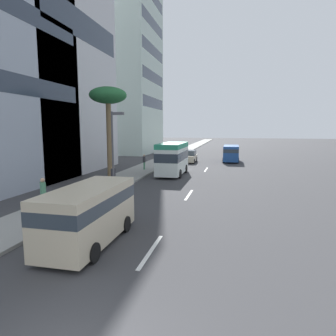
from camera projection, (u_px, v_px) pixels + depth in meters
name	position (u px, v px, depth m)	size (l,w,h in m)	color
ground_plane	(208.00, 166.00, 35.97)	(198.00, 198.00, 0.00)	#38383A
sidewalk_right	(154.00, 164.00, 37.47)	(162.00, 3.30, 0.15)	gray
lane_stripe_near	(151.00, 251.00, 11.25)	(3.20, 0.16, 0.01)	silver
lane_stripe_mid	(189.00, 195.00, 20.63)	(3.20, 0.16, 0.01)	silver
lane_stripe_far	(206.00, 170.00, 33.03)	(3.20, 0.16, 0.01)	silver
van_lead	(89.00, 211.00, 11.86)	(5.27, 2.14, 2.35)	beige
minibus_second	(172.00, 158.00, 29.11)	(6.04, 2.36, 3.19)	silver
van_third	(231.00, 153.00, 40.47)	(5.08, 2.15, 2.23)	#1E478C
car_fourth	(189.00, 157.00, 39.85)	(4.01, 1.81, 1.63)	beige
pedestrian_near_lamp	(43.00, 192.00, 16.24)	(0.37, 0.39, 1.81)	gold
pedestrian_mid_block	(144.00, 161.00, 32.02)	(0.32, 0.22, 1.65)	#4C8C66
pedestrian_by_tree	(113.00, 175.00, 22.73)	(0.37, 0.30, 1.62)	#4C8C66
palm_tree	(108.00, 99.00, 24.88)	(3.17, 3.17, 8.01)	brown
street_lamp	(114.00, 141.00, 21.28)	(0.24, 0.97, 5.72)	#4C4C51
office_tower_far	(123.00, 48.00, 53.64)	(14.49, 11.43, 38.30)	#B2C6BC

